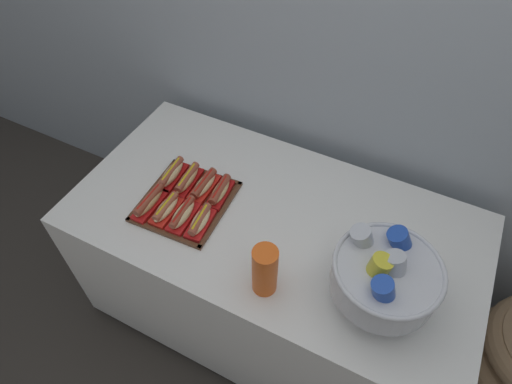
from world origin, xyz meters
The scene contains 14 objects.
ground_plane centered at (0.00, 0.00, 0.00)m, with size 10.00×10.00×0.00m, color #38332D.
back_wall centered at (0.00, 0.54, 1.30)m, with size 6.00×0.10×2.60m, color #9EA8B2.
buffet_table centered at (0.00, 0.00, 0.41)m, with size 1.61×0.84×0.78m.
serving_tray centered at (-0.35, -0.09, 0.78)m, with size 0.35×0.38×0.01m.
hot_dog_0 centered at (-0.45, -0.18, 0.82)m, with size 0.06×0.18×0.07m.
hot_dog_1 centered at (-0.38, -0.17, 0.81)m, with size 0.07×0.16×0.06m.
hot_dog_2 centered at (-0.30, -0.17, 0.81)m, with size 0.08×0.17×0.06m.
hot_dog_3 centered at (-0.23, -0.16, 0.81)m, with size 0.08×0.16×0.06m.
hot_dog_4 centered at (-0.46, -0.01, 0.81)m, with size 0.08×0.18×0.06m.
hot_dog_5 centered at (-0.39, -0.01, 0.81)m, with size 0.07×0.18×0.06m.
hot_dog_6 centered at (-0.31, 0.00, 0.81)m, with size 0.07×0.17×0.06m.
hot_dog_7 centered at (-0.24, 0.00, 0.81)m, with size 0.08×0.17×0.06m.
punch_bowl centered at (0.45, -0.15, 0.93)m, with size 0.34×0.34×0.27m.
cup_stack centered at (0.10, -0.28, 0.88)m, with size 0.09×0.09×0.21m.
Camera 1 is at (0.41, -0.95, 2.12)m, focal length 30.50 mm.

